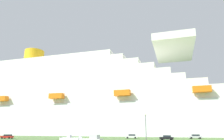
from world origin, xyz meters
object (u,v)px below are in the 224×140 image
small_boat_on_trailer (74,140)px  parked_car_silver_sedan (195,136)px  parked_car_black_coupe (167,138)px  parked_car_red_hatchback (7,136)px  cruise_ship (69,104)px  parked_car_white_van (132,136)px  street_lamp (146,123)px  pickup_truck (92,140)px

small_boat_on_trailer → parked_car_silver_sedan: bearing=47.2°
parked_car_black_coupe → parked_car_red_hatchback: bearing=-179.7°
cruise_ship → parked_car_white_van: size_ratio=54.70×
parked_car_white_van → parked_car_silver_sedan: 23.94m
small_boat_on_trailer → street_lamp: bearing=29.5°
cruise_ship → parked_car_silver_sedan: size_ratio=52.78×
small_boat_on_trailer → parked_car_white_van: 35.47m
cruise_ship → parked_car_silver_sedan: bearing=-29.0°
pickup_truck → parked_car_white_van: (5.25, 34.72, -0.21)m
parked_car_black_coupe → cruise_ship: bearing=137.9°
parked_car_silver_sedan → parked_car_red_hatchback: same height
small_boat_on_trailer → cruise_ship: bearing=114.6°
parked_car_black_coupe → small_boat_on_trailer: bearing=-135.8°
cruise_ship → small_boat_on_trailer: size_ratio=33.91×
parked_car_silver_sedan → parked_car_red_hatchback: bearing=-168.3°
small_boat_on_trailer → parked_car_red_hatchback: 42.20m
pickup_truck → parked_car_red_hatchback: bearing=150.6°
small_boat_on_trailer → parked_car_silver_sedan: small_boat_on_trailer is taller
parked_car_white_van → parked_car_black_coupe: (12.97, -11.36, 0.00)m
street_lamp → parked_car_red_hatchback: bearing=166.8°
parked_car_black_coupe → pickup_truck: bearing=-127.9°
cruise_ship → parked_car_black_coupe: cruise_ship is taller
cruise_ship → parked_car_white_van: (44.26, -40.39, -17.89)m
pickup_truck → small_boat_on_trailer: bearing=171.3°
cruise_ship → small_boat_on_trailer: (34.02, -74.36, -17.76)m
street_lamp → parked_car_white_van: street_lamp is taller
street_lamp → parked_car_black_coupe: street_lamp is taller
cruise_ship → pickup_truck: (39.01, -75.12, -17.67)m
pickup_truck → street_lamp: size_ratio=0.75×
pickup_truck → street_lamp: street_lamp is taller
parked_car_black_coupe → parked_car_red_hatchback: 59.05m
small_boat_on_trailer → parked_car_silver_sedan: size_ratio=1.56×
cruise_ship → parked_car_silver_sedan: 79.79m
cruise_ship → street_lamp: 83.62m
parked_car_black_coupe → parked_car_red_hatchback: size_ratio=1.00×
street_lamp → parked_car_white_van: size_ratio=1.66×
cruise_ship → pickup_truck: cruise_ship is taller
small_boat_on_trailer → parked_car_silver_sedan: 50.05m
pickup_truck → parked_car_white_van: 35.12m
parked_car_red_hatchback → small_boat_on_trailer: bearing=-31.9°
pickup_truck → parked_car_black_coupe: pickup_truck is taller
cruise_ship → street_lamp: size_ratio=32.86×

